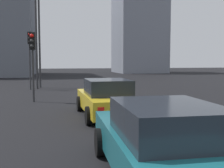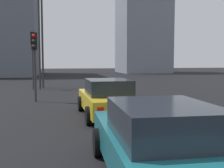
% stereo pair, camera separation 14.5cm
% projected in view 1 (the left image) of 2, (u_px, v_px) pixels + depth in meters
% --- Properties ---
extents(car_yellow_lead, '(4.46, 2.06, 1.46)m').
position_uv_depth(car_yellow_lead, '(107.00, 98.00, 10.84)').
color(car_yellow_lead, gold).
rests_on(car_yellow_lead, ground_plane).
extents(car_teal_second, '(4.86, 2.19, 1.45)m').
position_uv_depth(car_teal_second, '(163.00, 143.00, 4.95)').
color(car_teal_second, '#19606B').
rests_on(car_teal_second, ground_plane).
extents(traffic_light_near_left, '(0.33, 0.31, 4.31)m').
position_uv_depth(traffic_light_near_left, '(30.00, 48.00, 20.61)').
color(traffic_light_near_left, '#2D2D30').
rests_on(traffic_light_near_left, ground_plane).
extents(traffic_light_near_right, '(0.32, 0.30, 3.64)m').
position_uv_depth(traffic_light_near_right, '(32.00, 52.00, 14.49)').
color(traffic_light_near_right, '#2D2D30').
rests_on(traffic_light_near_right, ground_plane).
extents(street_lamp_kerbside, '(0.56, 0.36, 8.38)m').
position_uv_depth(street_lamp_kerbside, '(36.00, 26.00, 21.27)').
color(street_lamp_kerbside, '#2D2D30').
rests_on(street_lamp_kerbside, ground_plane).
extents(street_lamp_far, '(0.56, 0.36, 8.72)m').
position_uv_depth(street_lamp_far, '(39.00, 25.00, 22.17)').
color(street_lamp_far, '#2D2D30').
rests_on(street_lamp_far, ground_plane).
extents(building_facade_left, '(9.45, 8.33, 16.18)m').
position_uv_depth(building_facade_left, '(139.00, 29.00, 51.11)').
color(building_facade_left, gray).
rests_on(building_facade_left, ground_plane).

